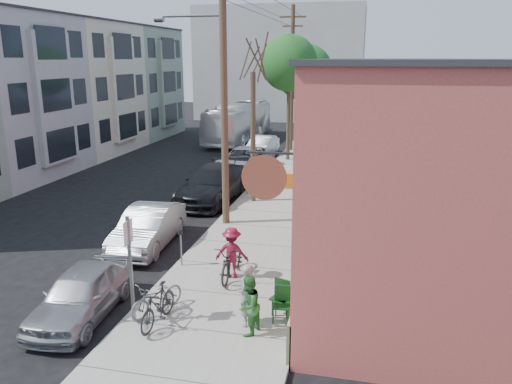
% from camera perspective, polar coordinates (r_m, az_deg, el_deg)
% --- Properties ---
extents(ground, '(120.00, 120.00, 0.00)m').
position_cam_1_polar(ground, '(17.74, -14.90, -7.43)').
color(ground, black).
extents(sidewalk, '(4.50, 58.00, 0.15)m').
position_cam_1_polar(sidewalk, '(26.52, 4.42, 0.70)').
color(sidewalk, '#9F9E93').
rests_on(sidewalk, ground).
extents(cafe_building, '(6.60, 20.20, 6.61)m').
position_cam_1_polar(cafe_building, '(19.74, 15.77, 4.78)').
color(cafe_building, '#B94C44').
rests_on(cafe_building, ground).
extents(apartment_row, '(6.30, 32.00, 9.00)m').
position_cam_1_polar(apartment_row, '(34.68, -22.41, 10.43)').
color(apartment_row, gray).
rests_on(apartment_row, ground).
extents(end_cap_building, '(18.00, 8.00, 12.00)m').
position_cam_1_polar(end_cap_building, '(57.30, 2.86, 14.42)').
color(end_cap_building, '#A7A6A2').
rests_on(end_cap_building, ground).
extents(sign_post, '(0.07, 0.45, 2.80)m').
position_cam_1_polar(sign_post, '(12.76, -14.20, -7.52)').
color(sign_post, slate).
rests_on(sign_post, sidewalk).
extents(parking_meter_near, '(0.14, 0.14, 1.24)m').
position_cam_1_polar(parking_meter_near, '(16.17, -8.60, -5.56)').
color(parking_meter_near, slate).
rests_on(parking_meter_near, sidewalk).
extents(parking_meter_far, '(0.14, 0.14, 1.24)m').
position_cam_1_polar(parking_meter_far, '(24.38, -1.02, 1.66)').
color(parking_meter_far, slate).
rests_on(parking_meter_far, sidewalk).
extents(utility_pole_near, '(3.57, 0.28, 10.00)m').
position_cam_1_polar(utility_pole_near, '(19.41, -3.85, 11.41)').
color(utility_pole_near, '#503A28').
rests_on(utility_pole_near, sidewalk).
extents(utility_pole_far, '(1.80, 0.28, 10.00)m').
position_cam_1_polar(utility_pole_far, '(36.04, 4.12, 12.98)').
color(utility_pole_far, '#503A28').
rests_on(utility_pole_far, sidewalk).
extents(tree_bare, '(0.24, 0.24, 5.89)m').
position_cam_1_polar(tree_bare, '(22.81, -0.34, 6.15)').
color(tree_bare, '#44392C').
rests_on(tree_bare, sidewalk).
extents(tree_leafy_mid, '(3.57, 3.57, 7.96)m').
position_cam_1_polar(tree_leafy_mid, '(32.48, 3.81, 14.45)').
color(tree_leafy_mid, '#44392C').
rests_on(tree_leafy_mid, sidewalk).
extents(tree_leafy_far, '(4.42, 4.42, 7.59)m').
position_cam_1_polar(tree_leafy_far, '(40.27, 5.60, 13.42)').
color(tree_leafy_far, '#44392C').
rests_on(tree_leafy_far, sidewalk).
extents(patio_chair_a, '(0.53, 0.53, 0.88)m').
position_cam_1_polar(patio_chair_a, '(12.96, 2.98, -12.75)').
color(patio_chair_a, '#0F3612').
rests_on(patio_chair_a, sidewalk).
extents(patio_chair_b, '(0.64, 0.64, 0.88)m').
position_cam_1_polar(patio_chair_b, '(13.29, 2.86, -11.99)').
color(patio_chair_b, '#0F3612').
rests_on(patio_chair_b, sidewalk).
extents(patron_grey, '(0.39, 0.59, 1.61)m').
position_cam_1_polar(patron_grey, '(12.62, -1.19, -11.69)').
color(patron_grey, gray).
rests_on(patron_grey, sidewalk).
extents(patron_green, '(0.74, 0.85, 1.49)m').
position_cam_1_polar(patron_green, '(12.26, -0.87, -12.87)').
color(patron_green, '#2B6D2D').
rests_on(patron_green, sidewalk).
extents(cyclist, '(1.05, 0.64, 1.59)m').
position_cam_1_polar(cyclist, '(15.21, -2.79, -6.92)').
color(cyclist, maroon).
rests_on(cyclist, sidewalk).
extents(cyclist_bike, '(0.75, 2.11, 1.10)m').
position_cam_1_polar(cyclist_bike, '(15.30, -2.78, -7.76)').
color(cyclist_bike, black).
rests_on(cyclist_bike, sidewalk).
extents(parked_bike_a, '(0.64, 1.76, 1.03)m').
position_cam_1_polar(parked_bike_a, '(12.98, -11.16, -12.61)').
color(parked_bike_a, black).
rests_on(parked_bike_a, sidewalk).
extents(parked_bike_b, '(1.27, 1.77, 0.88)m').
position_cam_1_polar(parked_bike_b, '(13.57, -11.24, -11.69)').
color(parked_bike_b, slate).
rests_on(parked_bike_b, sidewalk).
extents(car_0, '(1.88, 4.04, 1.34)m').
position_cam_1_polar(car_0, '(14.08, -19.34, -10.90)').
color(car_0, '#9A9AA1').
rests_on(car_0, ground).
extents(car_1, '(1.83, 4.51, 1.45)m').
position_cam_1_polar(car_1, '(18.42, -12.24, -3.99)').
color(car_1, '#A7ACAE').
rests_on(car_1, ground).
extents(car_2, '(2.66, 5.80, 1.64)m').
position_cam_1_polar(car_2, '(23.89, -4.95, 0.93)').
color(car_2, black).
rests_on(car_2, ground).
extents(car_3, '(2.93, 5.54, 1.49)m').
position_cam_1_polar(car_3, '(29.76, -1.33, 3.65)').
color(car_3, '#A4A7AB').
rests_on(car_3, ground).
extents(car_4, '(1.78, 4.31, 1.39)m').
position_cam_1_polar(car_4, '(34.84, 0.68, 5.25)').
color(car_4, '#A8ABB0').
rests_on(car_4, ground).
extents(bus, '(3.11, 11.24, 3.10)m').
position_cam_1_polar(bus, '(41.31, -1.98, 7.99)').
color(bus, white).
rests_on(bus, ground).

